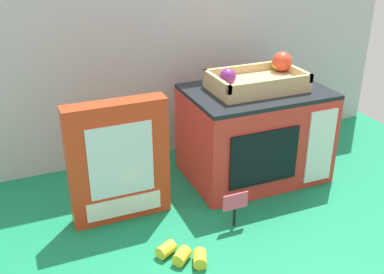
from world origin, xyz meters
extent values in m
plane|color=#147A4C|center=(0.00, 0.00, 0.00)|extent=(1.70, 1.70, 0.00)
cube|color=#B7BABF|center=(0.00, 0.32, 0.38)|extent=(1.61, 0.03, 0.75)
cube|color=red|center=(0.17, 0.06, 0.13)|extent=(0.41, 0.28, 0.27)
cube|color=black|center=(0.17, 0.06, 0.28)|extent=(0.41, 0.28, 0.01)
cube|color=black|center=(0.13, -0.09, 0.13)|extent=(0.21, 0.01, 0.16)
cube|color=white|center=(0.31, -0.09, 0.13)|extent=(0.09, 0.01, 0.23)
cube|color=tan|center=(0.17, 0.06, 0.30)|extent=(0.27, 0.17, 0.03)
cube|color=tan|center=(0.17, -0.02, 0.32)|extent=(0.27, 0.01, 0.02)
cube|color=tan|center=(0.17, 0.14, 0.32)|extent=(0.27, 0.01, 0.02)
cube|color=tan|center=(0.04, 0.06, 0.32)|extent=(0.01, 0.17, 0.02)
cube|color=tan|center=(0.30, 0.06, 0.32)|extent=(0.01, 0.17, 0.02)
sphere|color=#72287F|center=(0.08, 0.05, 0.33)|extent=(0.05, 0.05, 0.05)
sphere|color=#E04228|center=(0.29, 0.10, 0.34)|extent=(0.06, 0.06, 0.06)
ellipsoid|color=yellow|center=(0.29, 0.12, 0.33)|extent=(0.08, 0.08, 0.04)
cube|color=red|center=(-0.27, -0.01, 0.17)|extent=(0.26, 0.05, 0.33)
cube|color=silver|center=(-0.27, -0.04, 0.18)|extent=(0.17, 0.00, 0.20)
cube|color=white|center=(-0.27, -0.04, 0.05)|extent=(0.20, 0.00, 0.05)
cylinder|color=black|center=(-0.01, -0.17, 0.03)|extent=(0.01, 0.01, 0.06)
cube|color=#F44C6B|center=(-0.01, -0.17, 0.08)|extent=(0.07, 0.00, 0.05)
cylinder|color=yellow|center=(-0.21, -0.21, 0.02)|extent=(0.05, 0.05, 0.03)
cylinder|color=yellow|center=(-0.19, -0.25, 0.02)|extent=(0.05, 0.05, 0.03)
cylinder|color=yellow|center=(-0.15, -0.27, 0.02)|extent=(0.05, 0.05, 0.03)
camera|label=1|loc=(-0.50, -1.06, 0.73)|focal=43.27mm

